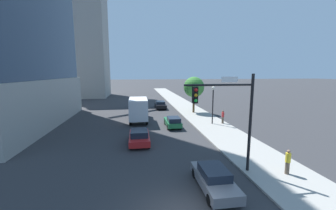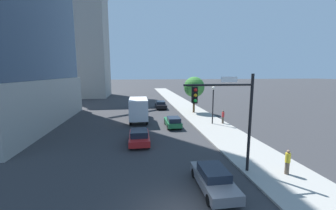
{
  "view_description": "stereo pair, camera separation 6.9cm",
  "coord_description": "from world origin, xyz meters",
  "px_view_note": "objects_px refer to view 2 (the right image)",
  "views": [
    {
      "loc": [
        -1.97,
        -8.9,
        6.98
      ],
      "look_at": [
        1.45,
        13.98,
        3.33
      ],
      "focal_mm": 22.24,
      "sensor_mm": 36.0,
      "label": 1
    },
    {
      "loc": [
        -1.9,
        -8.91,
        6.98
      ],
      "look_at": [
        1.45,
        13.98,
        3.33
      ],
      "focal_mm": 22.24,
      "sensor_mm": 36.0,
      "label": 2
    }
  ],
  "objects_px": {
    "street_lamp": "(213,99)",
    "car_black": "(161,105)",
    "street_tree": "(194,87)",
    "pedestrian_red_shirt": "(223,117)",
    "car_gray": "(213,179)",
    "traffic_light_pole": "(229,108)",
    "pedestrian_yellow_shirt": "(288,162)",
    "box_truck": "(138,108)",
    "car_silver": "(138,104)",
    "car_red": "(139,136)",
    "car_green": "(173,122)",
    "construction_building": "(83,35)"
  },
  "relations": [
    {
      "from": "street_tree",
      "to": "car_green",
      "type": "xyz_separation_m",
      "value": [
        -5.12,
        -8.65,
        -3.76
      ]
    },
    {
      "from": "construction_building",
      "to": "traffic_light_pole",
      "type": "bearing_deg",
      "value": -67.52
    },
    {
      "from": "car_silver",
      "to": "pedestrian_red_shirt",
      "type": "bearing_deg",
      "value": -53.52
    },
    {
      "from": "car_black",
      "to": "pedestrian_yellow_shirt",
      "type": "bearing_deg",
      "value": -78.81
    },
    {
      "from": "street_lamp",
      "to": "car_silver",
      "type": "distance_m",
      "value": 18.22
    },
    {
      "from": "car_black",
      "to": "street_tree",
      "type": "bearing_deg",
      "value": -47.37
    },
    {
      "from": "car_red",
      "to": "car_green",
      "type": "bearing_deg",
      "value": 52.16
    },
    {
      "from": "car_red",
      "to": "pedestrian_yellow_shirt",
      "type": "height_order",
      "value": "pedestrian_yellow_shirt"
    },
    {
      "from": "pedestrian_yellow_shirt",
      "to": "street_lamp",
      "type": "bearing_deg",
      "value": 90.16
    },
    {
      "from": "car_red",
      "to": "pedestrian_red_shirt",
      "type": "xyz_separation_m",
      "value": [
        11.24,
        6.01,
        0.35
      ]
    },
    {
      "from": "box_truck",
      "to": "street_lamp",
      "type": "bearing_deg",
      "value": -19.39
    },
    {
      "from": "car_gray",
      "to": "car_green",
      "type": "relative_size",
      "value": 1.06
    },
    {
      "from": "car_red",
      "to": "car_green",
      "type": "xyz_separation_m",
      "value": [
        4.33,
        5.57,
        0.02
      ]
    },
    {
      "from": "box_truck",
      "to": "car_gray",
      "type": "bearing_deg",
      "value": -76.79
    },
    {
      "from": "car_silver",
      "to": "car_red",
      "type": "distance_m",
      "value": 21.21
    },
    {
      "from": "box_truck",
      "to": "car_black",
      "type": "bearing_deg",
      "value": 67.07
    },
    {
      "from": "street_lamp",
      "to": "pedestrian_yellow_shirt",
      "type": "relative_size",
      "value": 2.95
    },
    {
      "from": "car_red",
      "to": "pedestrian_yellow_shirt",
      "type": "distance_m",
      "value": 12.73
    },
    {
      "from": "street_lamp",
      "to": "car_gray",
      "type": "height_order",
      "value": "street_lamp"
    },
    {
      "from": "construction_building",
      "to": "pedestrian_red_shirt",
      "type": "relative_size",
      "value": 21.59
    },
    {
      "from": "construction_building",
      "to": "car_green",
      "type": "relative_size",
      "value": 9.24
    },
    {
      "from": "street_lamp",
      "to": "car_green",
      "type": "xyz_separation_m",
      "value": [
        -5.47,
        -0.53,
        -2.77
      ]
    },
    {
      "from": "street_lamp",
      "to": "car_black",
      "type": "height_order",
      "value": "street_lamp"
    },
    {
      "from": "car_gray",
      "to": "pedestrian_yellow_shirt",
      "type": "bearing_deg",
      "value": 8.48
    },
    {
      "from": "construction_building",
      "to": "pedestrian_red_shirt",
      "type": "distance_m",
      "value": 48.0
    },
    {
      "from": "traffic_light_pole",
      "to": "car_green",
      "type": "xyz_separation_m",
      "value": [
        -1.55,
        12.76,
        -3.93
      ]
    },
    {
      "from": "street_tree",
      "to": "pedestrian_red_shirt",
      "type": "height_order",
      "value": "street_tree"
    },
    {
      "from": "traffic_light_pole",
      "to": "box_truck",
      "type": "relative_size",
      "value": 0.93
    },
    {
      "from": "street_tree",
      "to": "pedestrian_red_shirt",
      "type": "bearing_deg",
      "value": -77.69
    },
    {
      "from": "box_truck",
      "to": "pedestrian_red_shirt",
      "type": "bearing_deg",
      "value": -17.52
    },
    {
      "from": "traffic_light_pole",
      "to": "box_truck",
      "type": "bearing_deg",
      "value": 109.35
    },
    {
      "from": "traffic_light_pole",
      "to": "car_red",
      "type": "xyz_separation_m",
      "value": [
        -5.88,
        7.19,
        -3.94
      ]
    },
    {
      "from": "car_gray",
      "to": "car_red",
      "type": "distance_m",
      "value": 9.89
    },
    {
      "from": "street_lamp",
      "to": "car_gray",
      "type": "distance_m",
      "value": 16.21
    },
    {
      "from": "traffic_light_pole",
      "to": "street_tree",
      "type": "bearing_deg",
      "value": 80.55
    },
    {
      "from": "street_tree",
      "to": "car_gray",
      "type": "distance_m",
      "value": 23.98
    },
    {
      "from": "car_silver",
      "to": "car_black",
      "type": "height_order",
      "value": "car_black"
    },
    {
      "from": "car_gray",
      "to": "pedestrian_red_shirt",
      "type": "height_order",
      "value": "pedestrian_red_shirt"
    },
    {
      "from": "car_black",
      "to": "car_red",
      "type": "height_order",
      "value": "car_red"
    },
    {
      "from": "car_gray",
      "to": "car_green",
      "type": "distance_m",
      "value": 14.46
    },
    {
      "from": "car_gray",
      "to": "car_red",
      "type": "xyz_separation_m",
      "value": [
        -4.33,
        8.89,
        0.03
      ]
    },
    {
      "from": "box_truck",
      "to": "pedestrian_yellow_shirt",
      "type": "relative_size",
      "value": 4.28
    },
    {
      "from": "car_black",
      "to": "box_truck",
      "type": "height_order",
      "value": "box_truck"
    },
    {
      "from": "car_silver",
      "to": "traffic_light_pole",
      "type": "bearing_deg",
      "value": -78.3
    },
    {
      "from": "street_tree",
      "to": "car_black",
      "type": "bearing_deg",
      "value": 132.63
    },
    {
      "from": "street_lamp",
      "to": "car_silver",
      "type": "height_order",
      "value": "street_lamp"
    },
    {
      "from": "traffic_light_pole",
      "to": "car_black",
      "type": "xyz_separation_m",
      "value": [
        -1.55,
        26.97,
        -3.94
      ]
    },
    {
      "from": "pedestrian_yellow_shirt",
      "to": "car_green",
      "type": "bearing_deg",
      "value": 112.0
    },
    {
      "from": "traffic_light_pole",
      "to": "pedestrian_yellow_shirt",
      "type": "bearing_deg",
      "value": -12.55
    },
    {
      "from": "construction_building",
      "to": "street_tree",
      "type": "xyz_separation_m",
      "value": [
        24.29,
        -28.67,
        -12.79
      ]
    }
  ]
}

